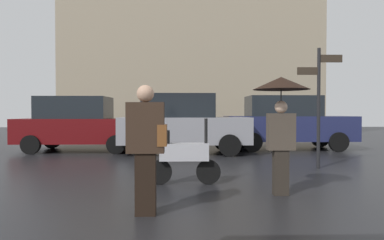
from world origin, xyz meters
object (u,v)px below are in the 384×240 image
at_px(pedestrian_with_bag, 147,142).
at_px(street_signpost, 319,95).
at_px(pedestrian_with_umbrella, 281,103).
at_px(parked_car_right, 287,122).
at_px(parked_car_left, 183,123).
at_px(parked_car_distant, 80,124).
at_px(parked_scooter, 182,155).

xyz_separation_m(pedestrian_with_bag, street_signpost, (3.75, 3.82, 0.79)).
xyz_separation_m(pedestrian_with_umbrella, parked_car_right, (2.18, 7.06, -0.52)).
distance_m(pedestrian_with_bag, parked_car_left, 6.97).
relative_size(pedestrian_with_bag, parked_car_distant, 0.41).
xyz_separation_m(pedestrian_with_umbrella, street_signpost, (1.68, 2.74, 0.25)).
distance_m(pedestrian_with_umbrella, parked_car_right, 7.41).
relative_size(parked_scooter, street_signpost, 0.48).
bearing_deg(parked_scooter, parked_car_distant, 128.95).
height_order(pedestrian_with_bag, parked_car_right, parked_car_right).
xyz_separation_m(pedestrian_with_bag, parked_car_distant, (-3.08, 7.82, -0.02)).
relative_size(pedestrian_with_umbrella, parked_car_distant, 0.46).
relative_size(pedestrian_with_bag, parked_car_right, 0.38).
bearing_deg(parked_car_right, parked_scooter, -109.61).
height_order(parked_scooter, parked_car_right, parked_car_right).
bearing_deg(parked_scooter, parked_car_left, 97.27).
relative_size(pedestrian_with_umbrella, parked_car_right, 0.42).
distance_m(parked_scooter, parked_car_right, 7.24).
bearing_deg(parked_car_left, parked_car_distant, -1.75).
height_order(pedestrian_with_umbrella, parked_scooter, pedestrian_with_umbrella).
relative_size(pedestrian_with_bag, parked_car_left, 0.41).
xyz_separation_m(pedestrian_with_umbrella, pedestrian_with_bag, (-2.07, -1.08, -0.53)).
height_order(pedestrian_with_umbrella, street_signpost, street_signpost).
relative_size(pedestrian_with_umbrella, pedestrian_with_bag, 1.13).
distance_m(pedestrian_with_bag, parked_scooter, 2.09).
bearing_deg(parked_scooter, street_signpost, 36.67).
xyz_separation_m(parked_car_distant, street_signpost, (6.83, -4.00, 0.81)).
height_order(pedestrian_with_umbrella, parked_car_distant, pedestrian_with_umbrella).
distance_m(parked_scooter, parked_car_left, 4.98).
bearing_deg(parked_car_right, parked_car_distant, -165.43).
relative_size(pedestrian_with_umbrella, parked_scooter, 1.40).
relative_size(pedestrian_with_umbrella, street_signpost, 0.67).
xyz_separation_m(parked_car_left, parked_car_distant, (-3.57, 0.87, -0.04)).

